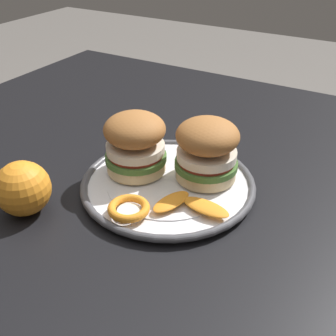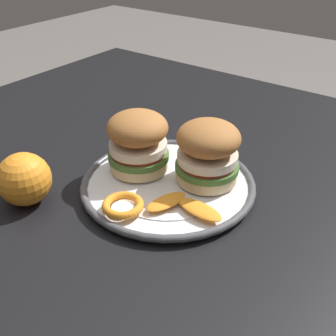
% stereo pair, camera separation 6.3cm
% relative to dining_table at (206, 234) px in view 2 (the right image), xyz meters
% --- Properties ---
extents(dining_table, '(1.36, 1.03, 0.76)m').
position_rel_dining_table_xyz_m(dining_table, '(0.00, 0.00, 0.00)').
color(dining_table, black).
rests_on(dining_table, ground).
extents(dinner_plate, '(0.28, 0.28, 0.02)m').
position_rel_dining_table_xyz_m(dinner_plate, '(0.06, 0.03, 0.10)').
color(dinner_plate, white).
rests_on(dinner_plate, dining_table).
extents(sandwich_half_left, '(0.13, 0.13, 0.10)m').
position_rel_dining_table_xyz_m(sandwich_half_left, '(0.12, 0.03, 0.16)').
color(sandwich_half_left, beige).
rests_on(sandwich_half_left, dinner_plate).
extents(sandwich_half_right, '(0.14, 0.14, 0.10)m').
position_rel_dining_table_xyz_m(sandwich_half_right, '(0.01, -0.01, 0.16)').
color(sandwich_half_right, beige).
rests_on(sandwich_half_right, dinner_plate).
extents(orange_peel_curled, '(0.08, 0.08, 0.01)m').
position_rel_dining_table_xyz_m(orange_peel_curled, '(0.06, 0.13, 0.11)').
color(orange_peel_curled, orange).
rests_on(orange_peel_curled, dinner_plate).
extents(orange_peel_strip_long, '(0.05, 0.07, 0.01)m').
position_rel_dining_table_xyz_m(orange_peel_strip_long, '(0.02, 0.09, 0.11)').
color(orange_peel_strip_long, orange).
rests_on(orange_peel_strip_long, dinner_plate).
extents(orange_peel_strip_short, '(0.08, 0.04, 0.01)m').
position_rel_dining_table_xyz_m(orange_peel_strip_short, '(-0.03, 0.07, 0.11)').
color(orange_peel_strip_short, orange).
rests_on(orange_peel_strip_short, dinner_plate).
extents(whole_orange, '(0.08, 0.08, 0.08)m').
position_rel_dining_table_xyz_m(whole_orange, '(0.21, 0.19, 0.13)').
color(whole_orange, orange).
rests_on(whole_orange, dining_table).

